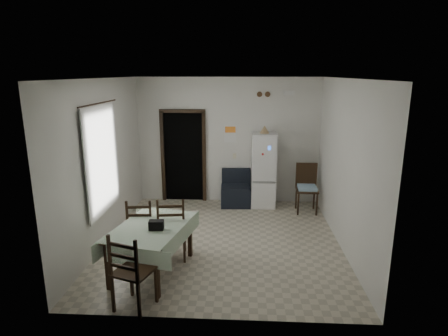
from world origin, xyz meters
TOP-DOWN VIEW (x-y plane):
  - ground at (0.00, 0.00)m, footprint 4.50×4.50m
  - ceiling at (0.00, 0.00)m, footprint 4.20×4.50m
  - wall_back at (0.00, 2.25)m, footprint 4.20×0.02m
  - wall_front at (0.00, -2.25)m, footprint 4.20×0.02m
  - wall_left at (-2.10, 0.00)m, footprint 0.02×4.50m
  - wall_right at (2.10, 0.00)m, footprint 0.02×4.50m
  - doorway at (-1.05, 2.45)m, footprint 1.06×0.52m
  - window_recess at (-2.15, -0.20)m, footprint 0.10×1.20m
  - curtain at (-2.04, -0.20)m, footprint 0.02×1.45m
  - curtain_rod at (-2.03, -0.20)m, footprint 0.02×1.60m
  - calendar at (0.05, 2.24)m, footprint 0.28×0.02m
  - calendar_image at (0.05, 2.23)m, footprint 0.24×0.01m
  - light_switch at (0.15, 2.24)m, footprint 0.08×0.02m
  - vent_left at (0.70, 2.23)m, footprint 0.12×0.03m
  - vent_right at (0.88, 2.23)m, footprint 0.12×0.03m
  - emergency_light at (1.35, 2.21)m, footprint 0.25×0.07m
  - fridge at (0.82, 1.93)m, footprint 0.55×0.55m
  - tan_cone at (0.82, 1.93)m, footprint 0.24×0.24m
  - navy_seat at (0.19, 1.93)m, footprint 0.70×0.68m
  - corner_chair at (1.75, 1.57)m, footprint 0.47×0.47m
  - dining_table at (-1.01, -1.14)m, footprint 1.24×1.62m
  - black_bag at (-0.90, -1.26)m, footprint 0.22×0.14m
  - dining_chair_far_left at (-1.32, -0.58)m, footprint 0.47×0.47m
  - dining_chair_far_right at (-0.79, -0.67)m, footprint 0.52×0.52m
  - dining_chair_near_head at (-1.02, -2.05)m, footprint 0.59×0.59m

SIDE VIEW (x-z plane):
  - ground at x=0.00m, z-range 0.00..0.00m
  - dining_table at x=-1.01m, z-range 0.00..0.75m
  - navy_seat at x=0.19m, z-range 0.00..0.81m
  - dining_chair_far_left at x=-1.32m, z-range 0.00..1.01m
  - corner_chair at x=1.75m, z-range 0.00..1.06m
  - dining_chair_near_head at x=-1.02m, z-range 0.00..1.07m
  - dining_chair_far_right at x=-0.79m, z-range 0.00..1.08m
  - black_bag at x=-0.90m, z-range 0.75..0.89m
  - fridge at x=0.82m, z-range 0.00..1.69m
  - doorway at x=-1.05m, z-range -0.05..2.17m
  - light_switch at x=0.15m, z-range 1.04..1.16m
  - wall_back at x=0.00m, z-range 0.00..2.90m
  - wall_front at x=0.00m, z-range 0.00..2.90m
  - wall_left at x=-2.10m, z-range 0.00..2.90m
  - wall_right at x=2.10m, z-range 0.00..2.90m
  - window_recess at x=-2.15m, z-range 0.75..2.35m
  - curtain at x=-2.04m, z-range 0.62..2.48m
  - calendar at x=0.05m, z-range 1.42..1.82m
  - calendar_image at x=0.05m, z-range 1.65..1.79m
  - tan_cone at x=0.82m, z-range 1.69..1.86m
  - curtain_rod at x=-2.03m, z-range 2.49..2.51m
  - vent_left at x=0.70m, z-range 2.46..2.58m
  - vent_right at x=0.88m, z-range 2.46..2.58m
  - emergency_light at x=1.35m, z-range 2.50..2.59m
  - ceiling at x=0.00m, z-range 2.89..2.91m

